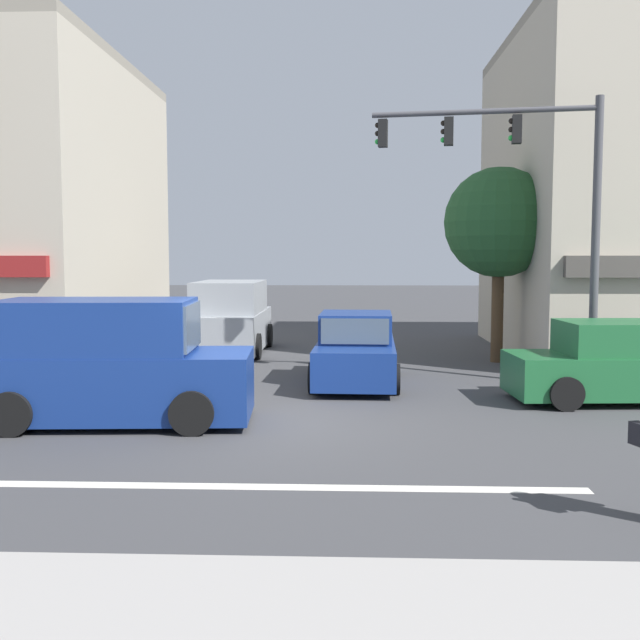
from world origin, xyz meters
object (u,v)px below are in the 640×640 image
Objects in this scene: utility_pole_far_right at (623,187)px; traffic_light_mast at (533,188)px; street_tree at (499,223)px; sedan_approaching_near at (356,352)px; van_crossing_rightbound at (109,365)px; van_parked_curbside at (231,319)px; sedan_waiting_far at (615,366)px.

utility_pole_far_right is 1.42× the size of traffic_light_mast.
street_tree is 1.25× the size of sedan_approaching_near.
van_crossing_rightbound is 9.30m from van_parked_curbside.
van_parked_curbside is (-10.32, 2.40, -3.56)m from utility_pole_far_right.
traffic_light_mast is 9.66m from van_parked_curbside.
van_parked_curbside is (0.62, 9.28, 0.00)m from van_crossing_rightbound.
traffic_light_mast is at bearing 26.59° from van_crossing_rightbound.
traffic_light_mast is at bearing 124.61° from sedan_waiting_far.
sedan_approaching_near is at bearing 159.01° from sedan_waiting_far.
street_tree is 0.59× the size of utility_pole_far_right.
sedan_waiting_far is (1.23, -1.78, -3.59)m from traffic_light_mast.
sedan_waiting_far is (-1.68, -4.65, -3.85)m from utility_pole_far_right.
traffic_light_mast is at bearing -35.44° from van_parked_curbside.
sedan_approaching_near is (-6.72, -2.72, -3.85)m from utility_pole_far_right.
sedan_approaching_near is at bearing 177.80° from traffic_light_mast.
van_parked_curbside is (-7.40, 5.27, -3.30)m from traffic_light_mast.
van_parked_curbside is at bearing 140.75° from sedan_waiting_far.
van_crossing_rightbound reaches higher than sedan_approaching_near.
utility_pole_far_right is 2.10× the size of sedan_waiting_far.
van_crossing_rightbound reaches higher than sedan_waiting_far.
utility_pole_far_right is at bearing -13.11° from van_parked_curbside.
utility_pole_far_right reaches higher than sedan_waiting_far.
traffic_light_mast reaches higher than sedan_approaching_near.
utility_pole_far_right is at bearing 32.18° from van_crossing_rightbound.
sedan_waiting_far is (1.22, -5.48, -2.99)m from street_tree.
van_parked_curbside is 11.15m from sedan_waiting_far.
van_crossing_rightbound and van_parked_curbside have the same top height.
traffic_light_mast is at bearing -2.20° from sedan_approaching_near.
van_crossing_rightbound is at bearing -136.19° from street_tree.
traffic_light_mast reaches higher than van_parked_curbside.
traffic_light_mast is 1.32× the size of van_crossing_rightbound.
sedan_approaching_near is (-3.81, -3.55, -2.99)m from street_tree.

